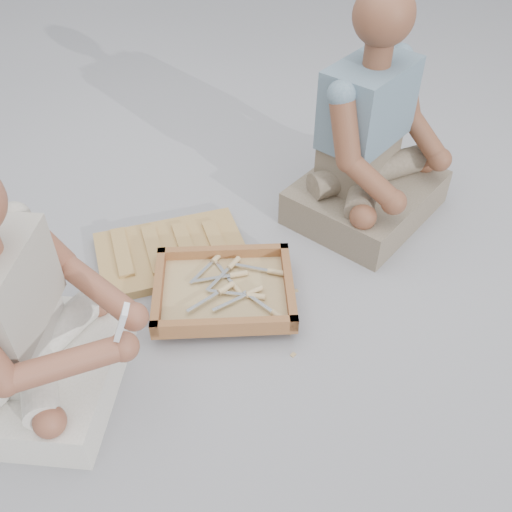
{
  "coord_description": "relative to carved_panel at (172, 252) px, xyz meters",
  "views": [
    {
      "loc": [
        -0.2,
        -1.4,
        1.65
      ],
      "look_at": [
        -0.0,
        0.08,
        0.3
      ],
      "focal_mm": 40.0,
      "sensor_mm": 36.0,
      "label": 1
    }
  ],
  "objects": [
    {
      "name": "ground",
      "position": [
        0.32,
        -0.46,
        -0.02
      ],
      "size": [
        60.0,
        60.0,
        0.0
      ],
      "primitive_type": "plane",
      "color": "#939398",
      "rests_on": "ground"
    },
    {
      "name": "carved_panel",
      "position": [
        0.0,
        0.0,
        0.0
      ],
      "size": [
        0.68,
        0.52,
        0.04
      ],
      "primitive_type": "cube",
      "rotation": [
        0.0,
        0.0,
        0.18
      ],
      "color": "#A3773F",
      "rests_on": "ground"
    },
    {
      "name": "tool_tray",
      "position": [
        0.2,
        -0.3,
        0.04
      ],
      "size": [
        0.57,
        0.47,
        0.07
      ],
      "rotation": [
        0.0,
        0.0,
        -0.08
      ],
      "color": "brown",
      "rests_on": "carved_panel"
    },
    {
      "name": "chisel_0",
      "position": [
        0.18,
        -0.13,
        0.06
      ],
      "size": [
        0.16,
        0.18,
        0.02
      ],
      "rotation": [
        0.0,
        0.0,
        0.87
      ],
      "color": "silver",
      "rests_on": "tool_tray"
    },
    {
      "name": "chisel_1",
      "position": [
        0.19,
        -0.32,
        0.07
      ],
      "size": [
        0.19,
        0.14,
        0.02
      ],
      "rotation": [
        0.0,
        0.0,
        0.59
      ],
      "color": "silver",
      "rests_on": "tool_tray"
    },
    {
      "name": "chisel_2",
      "position": [
        0.29,
        -0.34,
        0.06
      ],
      "size": [
        0.21,
        0.11,
        0.02
      ],
      "rotation": [
        0.0,
        0.0,
        0.45
      ],
      "color": "silver",
      "rests_on": "tool_tray"
    },
    {
      "name": "chisel_3",
      "position": [
        0.24,
        -0.23,
        0.06
      ],
      "size": [
        0.22,
        0.04,
        0.02
      ],
      "rotation": [
        0.0,
        0.0,
        0.1
      ],
      "color": "silver",
      "rests_on": "tool_tray"
    },
    {
      "name": "chisel_4",
      "position": [
        0.37,
        -0.46,
        0.06
      ],
      "size": [
        0.15,
        0.18,
        0.02
      ],
      "rotation": [
        0.0,
        0.0,
        -0.9
      ],
      "color": "silver",
      "rests_on": "tool_tray"
    },
    {
      "name": "chisel_5",
      "position": [
        0.3,
        -0.35,
        0.06
      ],
      "size": [
        0.22,
        0.08,
        0.02
      ],
      "rotation": [
        0.0,
        0.0,
        -0.29
      ],
      "color": "silver",
      "rests_on": "tool_tray"
    },
    {
      "name": "chisel_6",
      "position": [
        0.24,
        -0.29,
        0.05
      ],
      "size": [
        0.1,
        0.21,
        0.02
      ],
      "rotation": [
        0.0,
        0.0,
        -1.18
      ],
      "color": "silver",
      "rests_on": "tool_tray"
    },
    {
      "name": "chisel_7",
      "position": [
        0.4,
        -0.23,
        0.06
      ],
      "size": [
        0.21,
        0.1,
        0.02
      ],
      "rotation": [
        0.0,
        0.0,
        -0.4
      ],
      "color": "silver",
      "rests_on": "tool_tray"
    },
    {
      "name": "chisel_8",
      "position": [
        0.24,
        -0.18,
        0.06
      ],
      "size": [
        0.16,
        0.18,
        0.02
      ],
      "rotation": [
        0.0,
        0.0,
        0.87
      ],
      "color": "silver",
      "rests_on": "tool_tray"
    },
    {
      "name": "wood_chip_0",
      "position": [
        0.16,
        -0.19,
        -0.02
      ],
      "size": [
        0.02,
        0.02,
        0.0
      ],
      "primitive_type": "cube",
      "rotation": [
        0.0,
        0.0,
        2.08
      ],
      "color": "tan",
      "rests_on": "ground"
    },
    {
      "name": "wood_chip_1",
      "position": [
        0.43,
        -0.49,
        -0.02
      ],
      "size": [
        0.02,
        0.02,
        0.0
      ],
      "primitive_type": "cube",
      "rotation": [
        0.0,
        0.0,
        0.77
      ],
      "color": "tan",
      "rests_on": "ground"
    },
    {
      "name": "wood_chip_2",
      "position": [
        0.11,
        0.06,
        -0.02
      ],
      "size": [
        0.02,
        0.02,
        0.0
      ],
      "primitive_type": "cube",
      "rotation": [
        0.0,
        0.0,
        2.28
      ],
      "color": "tan",
      "rests_on": "ground"
    },
    {
      "name": "wood_chip_3",
      "position": [
        0.49,
        -0.28,
        -0.02
      ],
      "size": [
        0.02,
        0.02,
        0.0
      ],
      "primitive_type": "cube",
      "rotation": [
        0.0,
        0.0,
        0.3
      ],
      "color": "tan",
      "rests_on": "ground"
    },
    {
      "name": "wood_chip_4",
      "position": [
        0.12,
        0.08,
        -0.02
      ],
      "size": [
        0.02,
        0.02,
        0.0
      ],
      "primitive_type": "cube",
      "rotation": [
        0.0,
        0.0,
        2.45
      ],
      "color": "tan",
      "rests_on": "ground"
    },
    {
      "name": "wood_chip_5",
      "position": [
        -0.05,
        -0.37,
        -0.02
      ],
      "size": [
        0.02,
        0.02,
        0.0
      ],
      "primitive_type": "cube",
      "rotation": [
        0.0,
        0.0,
        1.8
      ],
      "color": "tan",
      "rests_on": "ground"
    },
    {
      "name": "wood_chip_6",
      "position": [
        0.42,
        -0.6,
        -0.02
      ],
      "size": [
        0.02,
        0.02,
        0.0
      ],
      "primitive_type": "cube",
      "rotation": [
        0.0,
        0.0,
        0.69
      ],
      "color": "tan",
      "rests_on": "ground"
    },
    {
      "name": "wood_chip_7",
      "position": [
        0.46,
        -0.04,
        -0.02
      ],
      "size": [
        0.02,
        0.02,
        0.0
      ],
      "primitive_type": "cube",
      "rotation": [
        0.0,
        0.0,
        2.76
      ],
      "color": "tan",
      "rests_on": "ground"
    },
    {
      "name": "wood_chip_8",
      "position": [
        0.31,
        -0.34,
        -0.02
      ],
      "size": [
        0.02,
        0.02,
        0.0
      ],
      "primitive_type": "cube",
      "rotation": [
        0.0,
        0.0,
        1.86
      ],
      "color": "tan",
      "rests_on": "ground"
    },
    {
      "name": "wood_chip_9",
      "position": [
        0.32,
        -0.26,
        -0.02
      ],
      "size": [
        0.02,
        0.02,
        0.0
      ],
      "primitive_type": "cube",
      "rotation": [
        0.0,
        0.0,
        0.97
      ],
      "color": "tan",
      "rests_on": "ground"
    },
    {
      "name": "wood_chip_10",
      "position": [
        0.4,
        -0.29,
        -0.02
      ],
      "size": [
        0.02,
        0.02,
        0.0
      ],
      "primitive_type": "cube",
      "rotation": [
        0.0,
        0.0,
        1.14
      ],
      "color": "tan",
      "rests_on": "ground"
    },
    {
      "name": "wood_chip_11",
      "position": [
        0.46,
        -0.24,
        -0.02
      ],
      "size": [
        0.02,
        0.02,
        0.0
      ],
      "primitive_type": "cube",
      "rotation": [
        0.0,
        0.0,
        1.73
      ],
      "color": "tan",
      "rests_on": "ground"
    },
    {
      "name": "craftsman",
      "position": [
        -0.43,
        -0.62,
        0.28
      ],
      "size": [
        0.65,
        0.66,
        0.89
      ],
      "rotation": [
        0.0,
        0.0,
        -1.8
      ],
      "color": "silver",
      "rests_on": "ground"
    },
    {
      "name": "companion",
      "position": [
        0.89,
        0.21,
        0.32
      ],
      "size": [
        0.83,
        0.82,
        1.02
      ],
      "rotation": [
        0.0,
        0.0,
        3.89
      ],
      "color": "#766655",
      "rests_on": "ground"
    },
    {
      "name": "mobile_phone",
      "position": [
        -0.12,
        -0.75,
        0.41
      ],
      "size": [
        0.06,
        0.06,
        0.12
      ],
      "rotation": [
        -0.35,
        0.0,
        -1.69
      ],
      "color": "silver",
      "rests_on": "craftsman"
    }
  ]
}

